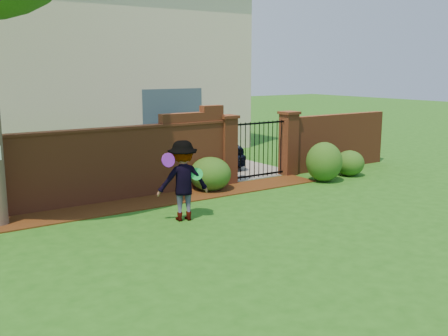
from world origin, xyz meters
TOP-DOWN VIEW (x-y plane):
  - ground at (0.00, 0.00)m, footprint 80.00×80.00m
  - mulch_bed at (-0.95, 3.34)m, footprint 11.10×1.08m
  - brick_wall at (-2.01, 4.00)m, footprint 8.70×0.31m
  - brick_wall_return at (6.60, 4.00)m, footprint 4.00×0.25m
  - pillar_left at (2.40, 4.00)m, footprint 0.50×0.50m
  - pillar_right at (4.60, 4.00)m, footprint 0.50×0.50m
  - iron_gate at (3.50, 4.00)m, footprint 1.78×0.03m
  - driveway at (3.50, 8.00)m, footprint 3.20×8.00m
  - house at (1.00, 12.00)m, footprint 12.40×6.40m
  - car at (3.27, 6.84)m, footprint 2.11×4.44m
  - shrub_left at (1.56, 3.55)m, footprint 1.07×1.07m
  - shrub_middle at (4.80, 2.73)m, footprint 1.01×1.01m
  - shrub_right at (6.00, 2.87)m, footprint 0.84×0.84m
  - man at (-0.34, 1.63)m, footprint 1.21×0.89m
  - frisbee_purple at (-0.72, 1.55)m, footprint 0.29×0.10m
  - frisbee_green at (-0.11, 1.47)m, footprint 0.26×0.17m

SIDE VIEW (x-z plane):
  - ground at x=0.00m, z-range -0.01..0.00m
  - driveway at x=3.50m, z-range 0.00..0.01m
  - mulch_bed at x=-0.95m, z-range 0.00..0.03m
  - shrub_right at x=6.00m, z-range 0.00..0.75m
  - shrub_left at x=1.56m, z-range 0.00..0.88m
  - shrub_middle at x=4.80m, z-range 0.00..1.11m
  - car at x=3.27m, z-range 0.00..1.46m
  - man at x=-0.34m, z-range 0.00..1.67m
  - brick_wall_return at x=6.60m, z-range 0.00..1.70m
  - iron_gate at x=3.50m, z-range 0.05..1.65m
  - brick_wall at x=-2.01m, z-range -0.15..2.01m
  - pillar_left at x=2.40m, z-range 0.02..1.90m
  - pillar_right at x=4.60m, z-range 0.02..1.90m
  - frisbee_green at x=-0.11m, z-range 0.85..1.11m
  - frisbee_purple at x=-0.72m, z-range 1.18..1.46m
  - house at x=1.00m, z-range 0.01..6.31m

